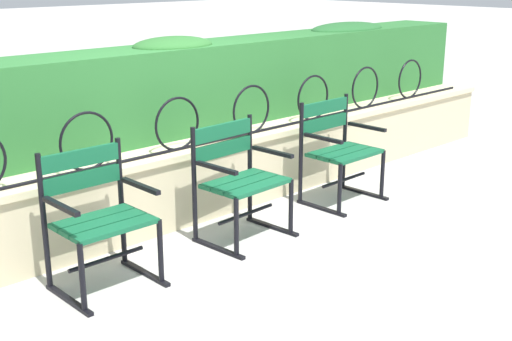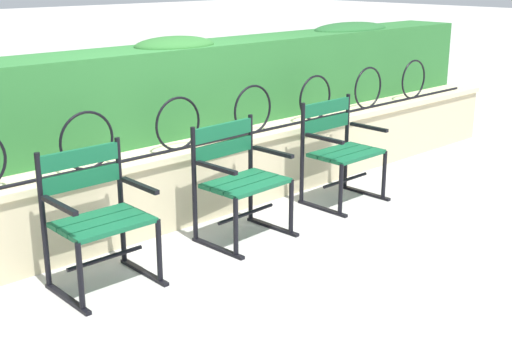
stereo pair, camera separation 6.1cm
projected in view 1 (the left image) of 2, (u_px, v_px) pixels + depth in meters
ground_plane at (262, 243)px, 5.03m from camera, size 60.00×60.00×0.00m
stone_wall at (192, 180)px, 5.50m from camera, size 8.20×0.41×0.61m
iron_arch_fence at (180, 127)px, 5.20m from camera, size 7.65×0.02×0.42m
hedge_row at (154, 89)px, 5.62m from camera, size 8.04×0.58×0.84m
park_chair_left at (97, 215)px, 4.26m from camera, size 0.60×0.52×0.89m
park_chair_centre at (238, 177)px, 5.03m from camera, size 0.65×0.55×0.87m
park_chair_right at (338, 148)px, 5.85m from camera, size 0.64×0.53×0.88m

